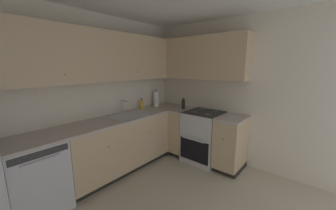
{
  "coord_description": "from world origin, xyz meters",
  "views": [
    {
      "loc": [
        -1.34,
        -1.09,
        1.71
      ],
      "look_at": [
        1.01,
        0.86,
        1.08
      ],
      "focal_mm": 20.68,
      "sensor_mm": 36.0,
      "label": 1
    }
  ],
  "objects_px": {
    "dishwasher": "(36,177)",
    "soap_bottle": "(142,104)",
    "oil_bottle": "(183,104)",
    "oven_range": "(204,136)",
    "paper_towel_roll": "(156,99)"
  },
  "relations": [
    {
      "from": "oil_bottle",
      "to": "soap_bottle",
      "type": "bearing_deg",
      "value": 129.84
    },
    {
      "from": "oven_range",
      "to": "oil_bottle",
      "type": "relative_size",
      "value": 4.96
    },
    {
      "from": "dishwasher",
      "to": "oil_bottle",
      "type": "height_order",
      "value": "oil_bottle"
    },
    {
      "from": "paper_towel_roll",
      "to": "oil_bottle",
      "type": "distance_m",
      "value": 0.6
    },
    {
      "from": "oven_range",
      "to": "oil_bottle",
      "type": "height_order",
      "value": "oil_bottle"
    },
    {
      "from": "paper_towel_roll",
      "to": "oil_bottle",
      "type": "xyz_separation_m",
      "value": [
        0.13,
        -0.59,
        -0.05
      ]
    },
    {
      "from": "dishwasher",
      "to": "soap_bottle",
      "type": "distance_m",
      "value": 1.95
    },
    {
      "from": "paper_towel_roll",
      "to": "oven_range",
      "type": "bearing_deg",
      "value": -81.99
    },
    {
      "from": "dishwasher",
      "to": "oven_range",
      "type": "distance_m",
      "value": 2.54
    },
    {
      "from": "dishwasher",
      "to": "oil_bottle",
      "type": "xyz_separation_m",
      "value": [
        2.37,
        -0.43,
        0.56
      ]
    },
    {
      "from": "oven_range",
      "to": "oil_bottle",
      "type": "distance_m",
      "value": 0.7
    },
    {
      "from": "paper_towel_roll",
      "to": "dishwasher",
      "type": "bearing_deg",
      "value": -175.9
    },
    {
      "from": "soap_bottle",
      "to": "paper_towel_roll",
      "type": "xyz_separation_m",
      "value": [
        0.38,
        -0.02,
        0.06
      ]
    },
    {
      "from": "dishwasher",
      "to": "soap_bottle",
      "type": "height_order",
      "value": "soap_bottle"
    },
    {
      "from": "oil_bottle",
      "to": "oven_range",
      "type": "bearing_deg",
      "value": -87.56
    }
  ]
}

